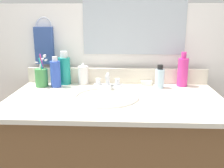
# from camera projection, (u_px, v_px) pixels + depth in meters

# --- Properties ---
(countertop) EXTENTS (1.07, 0.61, 0.02)m
(countertop) POSITION_uv_depth(u_px,v_px,m) (115.00, 100.00, 1.30)
(countertop) COLOR beige
(countertop) RESTS_ON vanity_cabinet
(backsplash) EXTENTS (1.07, 0.02, 0.09)m
(backsplash) POSITION_uv_depth(u_px,v_px,m) (117.00, 76.00, 1.56)
(backsplash) COLOR beige
(backsplash) RESTS_ON countertop
(back_wall) EXTENTS (2.17, 0.04, 1.30)m
(back_wall) POSITION_uv_depth(u_px,v_px,m) (117.00, 108.00, 1.68)
(back_wall) COLOR white
(back_wall) RESTS_ON ground_plane
(mirror_panel) EXTENTS (0.60, 0.01, 0.56)m
(mirror_panel) POSITION_uv_depth(u_px,v_px,m) (135.00, 6.00, 1.49)
(mirror_panel) COLOR #B2BCC6
(towel_ring) EXTENTS (0.10, 0.01, 0.10)m
(towel_ring) POSITION_uv_depth(u_px,v_px,m) (44.00, 25.00, 1.55)
(towel_ring) COLOR silver
(hand_towel) EXTENTS (0.11, 0.04, 0.22)m
(hand_towel) POSITION_uv_depth(u_px,v_px,m) (44.00, 46.00, 1.56)
(hand_towel) COLOR #334C8C
(sink_basin) EXTENTS (0.34, 0.34, 0.11)m
(sink_basin) POSITION_uv_depth(u_px,v_px,m) (105.00, 103.00, 1.31)
(sink_basin) COLOR white
(sink_basin) RESTS_ON countertop
(faucet) EXTENTS (0.16, 0.10, 0.08)m
(faucet) POSITION_uv_depth(u_px,v_px,m) (108.00, 82.00, 1.48)
(faucet) COLOR silver
(faucet) RESTS_ON countertop
(bottle_mouthwash_teal) EXTENTS (0.07, 0.07, 0.20)m
(bottle_mouthwash_teal) POSITION_uv_depth(u_px,v_px,m) (64.00, 70.00, 1.53)
(bottle_mouthwash_teal) COLOR teal
(bottle_mouthwash_teal) RESTS_ON countertop
(bottle_soap_pink) EXTENTS (0.06, 0.06, 0.20)m
(bottle_soap_pink) POSITION_uv_depth(u_px,v_px,m) (183.00, 72.00, 1.49)
(bottle_soap_pink) COLOR #D8338C
(bottle_soap_pink) RESTS_ON countertop
(bottle_shampoo_blue) EXTENTS (0.06, 0.06, 0.17)m
(bottle_shampoo_blue) POSITION_uv_depth(u_px,v_px,m) (55.00, 74.00, 1.47)
(bottle_shampoo_blue) COLOR #2D4CB2
(bottle_shampoo_blue) RESTS_ON countertop
(bottle_gel_clear) EXTENTS (0.05, 0.05, 0.13)m
(bottle_gel_clear) POSITION_uv_depth(u_px,v_px,m) (160.00, 78.00, 1.46)
(bottle_gel_clear) COLOR silver
(bottle_gel_clear) RESTS_ON countertop
(bottle_lotion_white) EXTENTS (0.06, 0.06, 0.13)m
(bottle_lotion_white) POSITION_uv_depth(u_px,v_px,m) (83.00, 75.00, 1.54)
(bottle_lotion_white) COLOR white
(bottle_lotion_white) RESTS_ON countertop
(cup_green) EXTENTS (0.07, 0.08, 0.19)m
(cup_green) POSITION_uv_depth(u_px,v_px,m) (42.00, 77.00, 1.48)
(cup_green) COLOR #3F8C47
(cup_green) RESTS_ON countertop
(soap_bar) EXTENTS (0.06, 0.04, 0.02)m
(soap_bar) POSITION_uv_depth(u_px,v_px,m) (146.00, 83.00, 1.53)
(soap_bar) COLOR white
(soap_bar) RESTS_ON countertop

